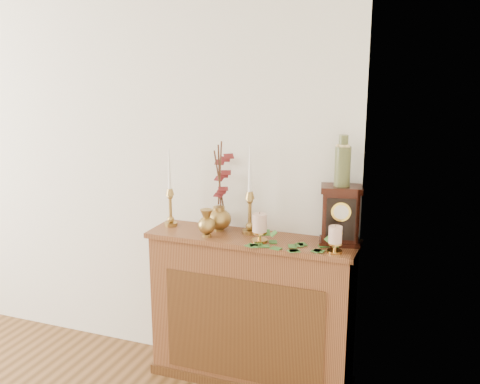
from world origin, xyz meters
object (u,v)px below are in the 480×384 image
at_px(mantel_clock, 340,216).
at_px(ceramic_vase, 343,163).
at_px(candlestick_center, 250,206).
at_px(bud_vase, 207,223).
at_px(candlestick_left, 170,201).
at_px(ginger_jar, 222,189).

bearing_deg(mantel_clock, ceramic_vase, 90.00).
height_order(candlestick_center, bud_vase, candlestick_center).
relative_size(candlestick_left, candlestick_center, 0.92).
distance_m(mantel_clock, ceramic_vase, 0.29).
bearing_deg(ceramic_vase, mantel_clock, -77.66).
xyz_separation_m(bud_vase, mantel_clock, (0.74, 0.15, 0.08)).
relative_size(candlestick_center, bud_vase, 3.16).
distance_m(candlestick_center, ginger_jar, 0.20).
bearing_deg(mantel_clock, candlestick_center, 167.71).
bearing_deg(candlestick_center, ginger_jar, 170.87).
bearing_deg(bud_vase, candlestick_left, 157.74).
xyz_separation_m(candlestick_center, mantel_clock, (0.53, 0.00, -0.01)).
xyz_separation_m(candlestick_center, ceramic_vase, (0.53, 0.00, 0.29)).
relative_size(candlestick_left, mantel_clock, 1.44).
bearing_deg(candlestick_center, ceramic_vase, 0.36).
bearing_deg(bud_vase, ginger_jar, 82.29).
relative_size(bud_vase, ceramic_vase, 0.59).
bearing_deg(ceramic_vase, ginger_jar, 177.88).
bearing_deg(bud_vase, ceramic_vase, 11.69).
xyz_separation_m(candlestick_left, ceramic_vase, (1.04, 0.03, 0.30)).
bearing_deg(mantel_clock, ginger_jar, 165.31).
height_order(bud_vase, ceramic_vase, ceramic_vase).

